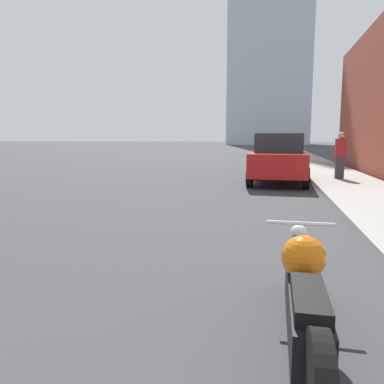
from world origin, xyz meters
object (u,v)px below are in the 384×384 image
(parked_car_red, at_px, (279,159))
(parked_car_black, at_px, (275,146))
(motorcycle, at_px, (304,298))
(parked_car_white, at_px, (278,150))
(parked_car_yellow, at_px, (275,145))
(pedestrian, at_px, (340,155))
(parked_car_blue, at_px, (273,143))

(parked_car_red, xyz_separation_m, parked_car_black, (0.01, 23.02, 0.00))
(parked_car_red, bearing_deg, motorcycle, -87.73)
(parked_car_white, bearing_deg, parked_car_red, -95.21)
(parked_car_white, distance_m, parked_car_yellow, 23.03)
(parked_car_white, bearing_deg, pedestrian, -83.31)
(motorcycle, bearing_deg, parked_car_red, 90.75)
(motorcycle, bearing_deg, parked_car_white, 90.30)
(parked_car_black, distance_m, parked_car_yellow, 10.90)
(parked_car_yellow, distance_m, pedestrian, 33.21)
(parked_car_black, bearing_deg, parked_car_white, -84.00)
(parked_car_yellow, bearing_deg, parked_car_blue, 87.97)
(parked_car_red, bearing_deg, parked_car_white, 91.38)
(parked_car_red, relative_size, pedestrian, 2.38)
(parked_car_yellow, bearing_deg, parked_car_red, -92.90)
(parked_car_yellow, height_order, parked_car_blue, parked_car_blue)
(parked_car_yellow, xyz_separation_m, pedestrian, (2.04, -33.15, 0.18))
(motorcycle, height_order, parked_car_white, parked_car_white)
(motorcycle, height_order, pedestrian, pedestrian)
(motorcycle, xyz_separation_m, parked_car_blue, (-0.08, 57.65, 0.48))
(parked_car_black, height_order, pedestrian, pedestrian)
(parked_car_white, bearing_deg, motorcycle, -94.77)
(parked_car_red, height_order, pedestrian, pedestrian)
(parked_car_blue, distance_m, pedestrian, 46.31)
(motorcycle, height_order, parked_car_black, parked_car_black)
(motorcycle, bearing_deg, parked_car_blue, 90.70)
(parked_car_red, bearing_deg, parked_car_yellow, 91.97)
(pedestrian, bearing_deg, parked_car_white, 101.13)
(parked_car_black, bearing_deg, parked_car_blue, 95.53)
(parked_car_blue, bearing_deg, motorcycle, -89.42)
(parked_car_black, bearing_deg, pedestrian, -79.18)
(parked_car_blue, xyz_separation_m, pedestrian, (2.20, -46.26, 0.10))
(parked_car_white, distance_m, parked_car_blue, 36.13)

